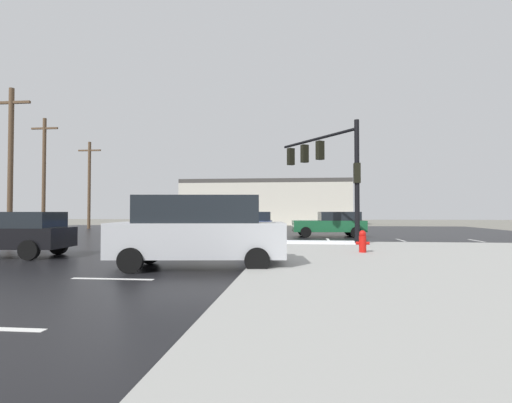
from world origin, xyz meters
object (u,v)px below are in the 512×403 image
(suv_silver, at_px, (199,230))
(sedan_black, at_px, (7,233))
(sedan_blue, at_px, (257,224))
(sedan_green, at_px, (331,224))
(utility_pole_distant, at_px, (89,183))
(utility_pole_far, at_px, (44,172))
(traffic_signal_mast, at_px, (328,162))
(utility_pole_mid, at_px, (11,160))
(fire_hydrant, at_px, (363,241))

(suv_silver, height_order, sedan_black, suv_silver)
(sedan_blue, bearing_deg, sedan_black, -35.97)
(sedan_green, relative_size, utility_pole_distant, 0.57)
(sedan_green, bearing_deg, utility_pole_far, -15.01)
(traffic_signal_mast, relative_size, suv_silver, 1.12)
(sedan_green, height_order, utility_pole_distant, utility_pole_distant)
(sedan_green, bearing_deg, utility_pole_mid, 11.51)
(traffic_signal_mast, bearing_deg, suv_silver, 119.39)
(sedan_black, relative_size, sedan_blue, 1.00)
(suv_silver, height_order, utility_pole_far, utility_pole_far)
(suv_silver, xyz_separation_m, sedan_blue, (0.23, 13.62, -0.24))
(traffic_signal_mast, distance_m, utility_pole_mid, 17.24)
(suv_silver, distance_m, utility_pole_distant, 29.98)
(sedan_blue, height_order, utility_pole_distant, utility_pole_distant)
(fire_hydrant, height_order, utility_pole_far, utility_pole_far)
(utility_pole_far, bearing_deg, sedan_blue, -15.37)
(sedan_black, xyz_separation_m, utility_pole_mid, (-5.61, 7.32, 3.58))
(utility_pole_far, bearing_deg, sedan_green, -9.72)
(fire_hydrant, bearing_deg, utility_pole_distant, 136.41)
(traffic_signal_mast, xyz_separation_m, utility_pole_distant, (-21.11, 15.70, 0.25))
(traffic_signal_mast, distance_m, fire_hydrant, 6.32)
(traffic_signal_mast, xyz_separation_m, sedan_black, (-11.62, -6.94, -3.20))
(fire_hydrant, bearing_deg, traffic_signal_mast, 99.16)
(utility_pole_far, bearing_deg, utility_pole_distant, 86.54)
(suv_silver, distance_m, utility_pole_mid, 16.29)
(sedan_black, xyz_separation_m, utility_pole_distant, (-9.49, 22.65, 3.45))
(fire_hydrant, relative_size, utility_pole_mid, 0.09)
(fire_hydrant, height_order, sedan_blue, sedan_blue)
(utility_pole_far, bearing_deg, utility_pole_mid, -65.07)
(sedan_black, distance_m, utility_pole_distant, 24.80)
(sedan_green, distance_m, utility_pole_distant, 24.12)
(traffic_signal_mast, xyz_separation_m, fire_hydrant, (0.84, -5.19, -3.52))
(fire_hydrant, distance_m, utility_pole_mid, 19.30)
(suv_silver, distance_m, utility_pole_far, 25.48)
(utility_pole_mid, distance_m, utility_pole_distant, 15.81)
(suv_silver, relative_size, utility_pole_mid, 0.59)
(traffic_signal_mast, bearing_deg, fire_hydrant, 154.15)
(traffic_signal_mast, bearing_deg, utility_pole_far, 31.06)
(traffic_signal_mast, relative_size, utility_pole_distant, 0.69)
(suv_silver, distance_m, sedan_blue, 13.62)
(traffic_signal_mast, height_order, utility_pole_far, utility_pole_far)
(suv_silver, bearing_deg, sedan_black, -21.42)
(sedan_black, distance_m, utility_pole_far, 19.59)
(traffic_signal_mast, xyz_separation_m, sedan_blue, (-4.03, 4.74, -3.20))
(fire_hydrant, height_order, suv_silver, suv_silver)
(utility_pole_far, distance_m, utility_pole_distant, 6.20)
(utility_pole_distant, bearing_deg, utility_pole_far, -93.46)
(utility_pole_far, bearing_deg, traffic_signal_mast, -23.93)
(suv_silver, relative_size, utility_pole_far, 0.55)
(fire_hydrant, bearing_deg, suv_silver, -144.02)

